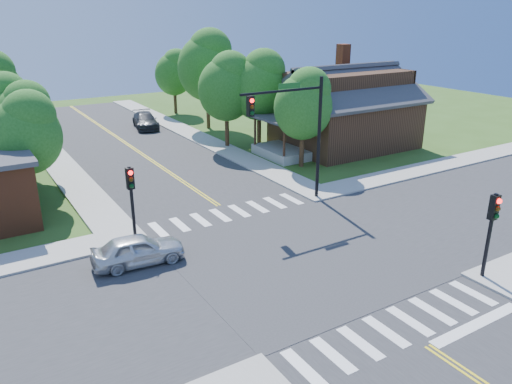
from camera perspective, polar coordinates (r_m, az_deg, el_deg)
ground at (r=22.98m, az=4.54°, el=-7.53°), size 100.00×100.00×0.00m
road_ns at (r=22.97m, az=4.54°, el=-7.49°), size 10.00×90.00×0.04m
road_ew at (r=22.97m, az=4.54°, el=-7.48°), size 90.00×10.00×0.04m
intersection_patch at (r=22.98m, az=4.54°, el=-7.53°), size 10.20×10.20×0.06m
sidewalk_ne at (r=43.93m, az=9.15°, el=5.88°), size 40.00×40.00×0.14m
crosswalk_north at (r=27.71m, az=-3.01°, el=-2.41°), size 8.85×2.00×0.01m
crosswalk_south at (r=19.05m, az=15.92°, el=-14.52°), size 8.85×2.00×0.01m
centerline at (r=22.96m, az=4.54°, el=-7.43°), size 0.30×90.00×0.01m
stop_bar at (r=20.12m, az=23.91°, el=-13.73°), size 4.60×0.45×0.09m
signal_mast_ne at (r=27.81m, az=4.57°, el=8.01°), size 5.30×0.42×7.20m
signal_pole_se at (r=22.24m, az=25.38°, el=-2.95°), size 0.34×0.42×3.80m
signal_pole_nw at (r=24.22m, az=-14.08°, el=0.25°), size 0.34×0.42×3.80m
house_ne at (r=41.63m, az=10.07°, el=9.64°), size 13.05×8.80×7.11m
tree_e_a at (r=35.23m, az=5.58°, el=10.16°), size 4.16×3.95×7.07m
tree_e_b at (r=40.40m, az=0.51°, el=12.30°), size 4.65×4.42×7.91m
tree_e_c at (r=47.48m, az=-5.55°, el=14.42°), size 5.43×5.16×9.23m
tree_e_d at (r=55.50m, az=-9.29°, el=13.46°), size 4.05×3.85×6.88m
tree_w_a at (r=30.51m, az=-24.74°, el=6.36°), size 3.91×3.72×6.65m
tree_w_b at (r=36.54m, az=-26.88°, el=8.43°), size 4.14×3.93×7.03m
tree_house at (r=40.46m, az=-3.29°, el=12.13°), size 4.56×4.33×7.75m
tree_bldg at (r=34.97m, az=-24.90°, el=7.84°), size 3.89×3.70×6.62m
car_silver at (r=22.68m, az=-13.31°, el=-6.50°), size 2.42×4.35×1.37m
car_dgrey at (r=49.17m, az=-12.53°, el=7.95°), size 3.87×5.72×1.44m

